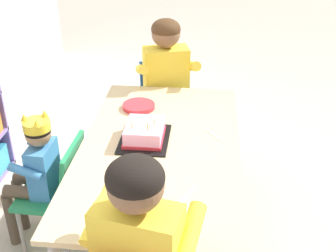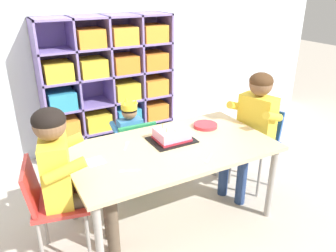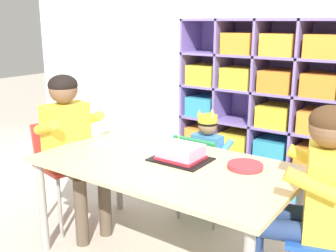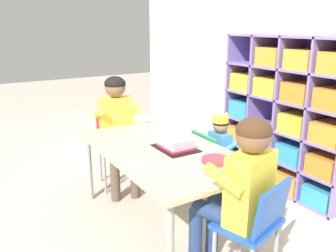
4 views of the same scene
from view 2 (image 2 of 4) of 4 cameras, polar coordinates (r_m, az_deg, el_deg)
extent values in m
plane|color=#BCB2A3|center=(2.75, 0.57, -15.20)|extent=(16.00, 16.00, 0.00)
cube|color=silver|center=(3.63, -12.15, 17.15)|extent=(6.00, 0.10, 2.70)
cube|color=#7F6BB2|center=(3.69, -11.00, 7.22)|extent=(1.35, 0.01, 1.43)
cube|color=#7F6BB2|center=(3.39, -20.74, 4.67)|extent=(0.02, 0.36, 1.43)
cube|color=#7F6BB2|center=(3.45, -15.32, 5.65)|extent=(0.02, 0.36, 1.43)
cube|color=#7F6BB2|center=(3.53, -10.10, 6.55)|extent=(0.02, 0.36, 1.43)
cube|color=#7F6BB2|center=(3.64, -5.14, 7.35)|extent=(0.02, 0.36, 1.43)
cube|color=#7F6BB2|center=(3.78, -0.50, 8.04)|extent=(0.02, 0.36, 1.43)
cube|color=#7F6BB2|center=(3.79, -9.35, -3.68)|extent=(1.35, 0.36, 0.02)
cube|color=#7F6BB2|center=(3.67, -9.64, 0.23)|extent=(1.35, 0.36, 0.02)
cube|color=#7F6BB2|center=(3.57, -9.94, 4.39)|extent=(1.35, 0.36, 0.02)
cube|color=#7F6BB2|center=(3.49, -10.26, 8.76)|extent=(1.35, 0.36, 0.02)
cube|color=#7F6BB2|center=(3.44, -10.60, 13.31)|extent=(1.35, 0.36, 0.02)
cube|color=#7F6BB2|center=(3.40, -10.97, 17.98)|extent=(1.35, 0.36, 0.02)
cube|color=teal|center=(3.63, -16.77, -4.07)|extent=(0.26, 0.29, 0.17)
cube|color=teal|center=(3.69, -11.77, -3.02)|extent=(0.26, 0.29, 0.17)
cube|color=orange|center=(3.79, -7.00, -1.98)|extent=(0.26, 0.29, 0.17)
cube|color=teal|center=(3.91, -2.49, -1.00)|extent=(0.26, 0.29, 0.17)
cube|color=orange|center=(3.51, -17.29, 0.02)|extent=(0.26, 0.29, 0.17)
cube|color=yellow|center=(3.58, -12.14, 1.03)|extent=(0.26, 0.29, 0.17)
cube|color=teal|center=(3.67, -7.21, 1.99)|extent=(0.26, 0.29, 0.17)
cube|color=orange|center=(3.80, -2.56, 2.88)|extent=(0.26, 0.29, 0.17)
cube|color=teal|center=(3.41, -17.86, 4.36)|extent=(0.26, 0.29, 0.17)
cube|color=yellow|center=(3.58, -7.44, 6.19)|extent=(0.26, 0.29, 0.17)
cube|color=orange|center=(3.71, -2.64, 6.96)|extent=(0.26, 0.29, 0.17)
cube|color=yellow|center=(3.34, -18.45, 8.93)|extent=(0.26, 0.29, 0.17)
cube|color=yellow|center=(3.41, -12.94, 9.82)|extent=(0.26, 0.29, 0.17)
cube|color=orange|center=(3.51, -7.68, 10.59)|extent=(0.26, 0.29, 0.17)
cube|color=orange|center=(3.64, -2.72, 11.22)|extent=(0.26, 0.29, 0.17)
cube|color=orange|center=(3.36, -13.39, 14.50)|extent=(0.26, 0.29, 0.17)
cube|color=orange|center=(3.46, -7.94, 15.14)|extent=(0.26, 0.29, 0.17)
cube|color=orange|center=(3.59, -2.81, 15.62)|extent=(0.26, 0.29, 0.17)
cube|color=#D1B789|center=(2.42, 0.63, -3.82)|extent=(1.48, 0.82, 0.03)
cylinder|color=#9E9993|center=(2.12, -11.63, -19.32)|extent=(0.05, 0.05, 0.60)
cylinder|color=#9E9993|center=(2.71, 17.22, -9.37)|extent=(0.05, 0.05, 0.60)
cylinder|color=#9E9993|center=(2.67, -16.32, -9.82)|extent=(0.05, 0.05, 0.60)
cylinder|color=#9E9993|center=(3.16, 8.31, -3.55)|extent=(0.05, 0.05, 0.60)
cube|color=#238451|center=(3.01, -6.24, -4.24)|extent=(0.37, 0.32, 0.03)
cube|color=#238451|center=(2.81, -5.32, -2.50)|extent=(0.33, 0.07, 0.30)
cylinder|color=gray|center=(3.24, -4.45, -5.46)|extent=(0.02, 0.02, 0.32)
cylinder|color=gray|center=(3.15, -9.48, -6.59)|extent=(0.02, 0.02, 0.32)
cylinder|color=gray|center=(3.04, -2.60, -7.49)|extent=(0.02, 0.02, 0.32)
cylinder|color=gray|center=(2.95, -7.94, -8.78)|extent=(0.02, 0.02, 0.32)
cube|color=#3D7FBC|center=(2.95, -6.45, -1.50)|extent=(0.21, 0.12, 0.29)
sphere|color=#997051|center=(2.86, -6.64, 2.44)|extent=(0.13, 0.13, 0.13)
ellipsoid|color=black|center=(2.86, -6.66, 2.81)|extent=(0.14, 0.14, 0.10)
cylinder|color=yellow|center=(2.85, -6.69, 3.38)|extent=(0.14, 0.14, 0.05)
cone|color=yellow|center=(2.89, -7.15, 4.53)|extent=(0.04, 0.04, 0.04)
cone|color=yellow|center=(2.83, -5.53, 4.19)|extent=(0.04, 0.04, 0.04)
cone|color=yellow|center=(2.79, -7.55, 3.85)|extent=(0.04, 0.04, 0.04)
cylinder|color=brown|center=(3.11, -5.97, -2.50)|extent=(0.08, 0.21, 0.07)
cylinder|color=brown|center=(3.07, -8.16, -2.96)|extent=(0.08, 0.21, 0.07)
cylinder|color=brown|center=(3.29, -6.50, -4.90)|extent=(0.06, 0.06, 0.34)
cylinder|color=brown|center=(3.25, -8.58, -5.36)|extent=(0.06, 0.06, 0.34)
cylinder|color=#3D7FBC|center=(3.00, -4.57, 0.38)|extent=(0.05, 0.17, 0.10)
cylinder|color=#3D7FBC|center=(2.92, -9.09, -0.50)|extent=(0.05, 0.17, 0.10)
cube|color=red|center=(2.26, -17.84, -12.07)|extent=(0.41, 0.43, 0.03)
cube|color=red|center=(2.20, -22.48, -9.33)|extent=(0.13, 0.34, 0.27)
cylinder|color=gray|center=(2.28, -13.43, -18.62)|extent=(0.02, 0.02, 0.43)
cylinder|color=gray|center=(2.52, -13.95, -14.02)|extent=(0.02, 0.02, 0.43)
cylinder|color=gray|center=(2.30, -20.75, -19.28)|extent=(0.02, 0.02, 0.43)
cylinder|color=gray|center=(2.54, -20.41, -14.65)|extent=(0.02, 0.02, 0.43)
cube|color=yellow|center=(2.15, -18.56, -7.33)|extent=(0.22, 0.33, 0.42)
sphere|color=brown|center=(2.02, -19.67, 0.28)|extent=(0.19, 0.19, 0.19)
ellipsoid|color=black|center=(2.01, -19.78, 1.03)|extent=(0.19, 0.19, 0.14)
cylinder|color=brown|center=(2.16, -13.93, -12.19)|extent=(0.31, 0.16, 0.10)
cylinder|color=brown|center=(2.31, -14.22, -9.65)|extent=(0.31, 0.16, 0.10)
cylinder|color=brown|center=(2.32, -9.45, -16.89)|extent=(0.08, 0.08, 0.45)
cylinder|color=brown|center=(2.47, -10.04, -14.25)|extent=(0.08, 0.08, 0.45)
cylinder|color=yellow|center=(1.95, -17.20, -7.28)|extent=(0.26, 0.11, 0.14)
cylinder|color=yellow|center=(2.25, -17.29, -3.00)|extent=(0.26, 0.11, 0.14)
cube|color=#1E4CA8|center=(3.01, 14.55, -2.76)|extent=(0.39, 0.42, 0.03)
cube|color=#1E4CA8|center=(3.06, 16.19, 0.57)|extent=(0.15, 0.33, 0.27)
cylinder|color=gray|center=(3.09, 10.64, -6.30)|extent=(0.02, 0.02, 0.42)
cylinder|color=gray|center=(2.96, 15.34, -8.21)|extent=(0.02, 0.02, 0.42)
cylinder|color=gray|center=(3.27, 13.06, -4.78)|extent=(0.02, 0.02, 0.42)
cylinder|color=gray|center=(3.14, 17.58, -6.49)|extent=(0.02, 0.02, 0.42)
cube|color=yellow|center=(2.92, 14.97, 1.07)|extent=(0.24, 0.33, 0.42)
sphere|color=brown|center=(2.82, 15.62, 6.89)|extent=(0.19, 0.19, 0.19)
ellipsoid|color=#472D19|center=(2.82, 15.69, 7.44)|extent=(0.19, 0.19, 0.14)
cylinder|color=navy|center=(2.92, 11.58, -2.50)|extent=(0.32, 0.18, 0.10)
cylinder|color=navy|center=(2.84, 14.57, -3.60)|extent=(0.32, 0.18, 0.10)
cylinder|color=navy|center=(2.93, 9.51, -7.80)|extent=(0.08, 0.08, 0.44)
cylinder|color=navy|center=(2.84, 12.46, -9.06)|extent=(0.08, 0.08, 0.44)
cylinder|color=yellow|center=(2.92, 11.71, 3.34)|extent=(0.26, 0.13, 0.14)
cylinder|color=yellow|center=(2.77, 17.52, 1.54)|extent=(0.26, 0.13, 0.14)
cube|color=black|center=(2.50, 0.65, -2.40)|extent=(0.33, 0.26, 0.01)
cube|color=#EF9EC6|center=(2.48, 0.66, -1.45)|extent=(0.23, 0.19, 0.08)
cube|color=red|center=(2.50, 0.66, -2.16)|extent=(0.24, 0.20, 0.02)
cylinder|color=#EFCC4C|center=(2.41, 1.21, -0.63)|extent=(0.01, 0.01, 0.04)
cylinder|color=#EFCC4C|center=(2.41, -0.27, -0.67)|extent=(0.01, 0.01, 0.04)
cylinder|color=#EFCC4C|center=(2.48, -0.97, 0.05)|extent=(0.01, 0.01, 0.04)
cylinder|color=#DB333D|center=(2.74, 6.42, 0.09)|extent=(0.19, 0.19, 0.03)
cube|color=white|center=(2.27, -12.33, -5.93)|extent=(0.12, 0.12, 0.00)
cube|color=white|center=(2.42, -7.26, -3.57)|extent=(0.06, 0.09, 0.00)
cube|color=white|center=(2.48, -6.99, -2.88)|extent=(0.04, 0.04, 0.00)
cube|color=white|center=(2.29, 7.14, -5.27)|extent=(0.08, 0.07, 0.00)
cube|color=white|center=(2.23, 6.61, -6.05)|extent=(0.04, 0.04, 0.00)
cube|color=white|center=(2.13, -6.07, -7.60)|extent=(0.09, 0.05, 0.00)
cube|color=white|center=(2.13, -7.89, -7.64)|extent=(0.04, 0.03, 0.00)
camera|label=1|loc=(1.86, -60.04, 15.37)|focal=47.03mm
camera|label=3|loc=(2.32, 57.55, 4.89)|focal=42.40mm
camera|label=4|loc=(3.25, 51.57, 11.45)|focal=37.52mm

